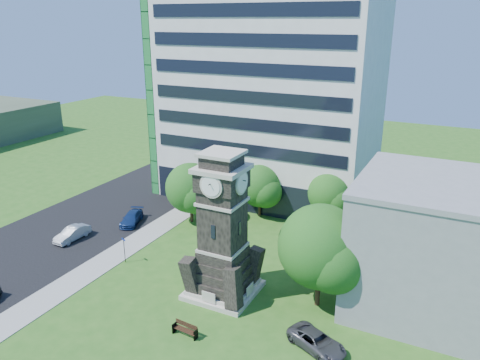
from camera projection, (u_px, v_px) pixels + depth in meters
The scene contains 15 objects.
ground at pixel (180, 295), 38.82m from camera, with size 160.00×160.00×0.00m, color #295A19.
sidewalk at pixel (129, 246), 47.06m from camera, with size 3.00×70.00×0.06m, color gray.
street at pixel (67, 230), 50.66m from camera, with size 14.00×80.00×0.02m, color black.
clock_tower at pixel (223, 235), 37.52m from camera, with size 5.40×5.40×12.22m.
office_tall at pixel (270, 83), 57.38m from camera, with size 26.20×15.11×28.60m.
office_low at pixel (457, 249), 35.43m from camera, with size 15.20×12.20×10.40m.
car_street_mid at pixel (72, 234), 48.38m from camera, with size 1.41×4.05×1.33m, color #A4A7AB.
car_street_north at pixel (132, 218), 52.24m from camera, with size 1.73×4.25×1.23m, color navy.
car_east_lot at pixel (317, 341), 32.27m from camera, with size 2.03×4.40×1.22m, color #424246.
park_bench at pixel (185, 329), 33.71m from camera, with size 1.94×0.52×1.00m.
street_sign at pixel (124, 247), 43.55m from camera, with size 0.60×0.06×2.52m.
tree_nw at pixel (191, 189), 51.62m from camera, with size 6.15×5.59×6.84m.
tree_nc at pixel (260, 187), 53.41m from camera, with size 5.39×4.90×6.11m.
tree_ne at pixel (330, 195), 50.68m from camera, with size 5.22×4.75×6.18m.
tree_east at pixel (321, 249), 35.89m from camera, with size 7.29×6.63×8.49m.
Camera 1 is at (19.48, -27.80, 21.69)m, focal length 35.00 mm.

